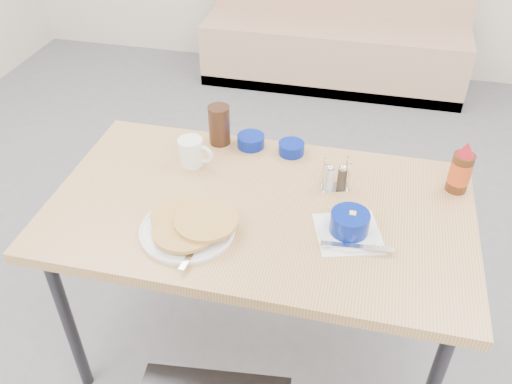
% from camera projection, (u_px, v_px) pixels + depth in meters
% --- Properties ---
extents(booth_bench, '(1.90, 0.56, 1.22)m').
position_uv_depth(booth_bench, '(335.00, 35.00, 3.99)').
color(booth_bench, tan).
rests_on(booth_bench, ground).
extents(dining_table, '(1.40, 0.80, 0.76)m').
position_uv_depth(dining_table, '(260.00, 219.00, 1.84)').
color(dining_table, tan).
rests_on(dining_table, ground).
extents(pancake_plate, '(0.31, 0.33, 0.05)m').
position_uv_depth(pancake_plate, '(189.00, 226.00, 1.69)').
color(pancake_plate, white).
rests_on(pancake_plate, dining_table).
extents(coffee_mug, '(0.13, 0.09, 0.10)m').
position_uv_depth(coffee_mug, '(192.00, 152.00, 1.96)').
color(coffee_mug, white).
rests_on(coffee_mug, dining_table).
extents(grits_setting, '(0.27, 0.25, 0.08)m').
position_uv_depth(grits_setting, '(349.00, 226.00, 1.67)').
color(grits_setting, white).
rests_on(grits_setting, dining_table).
extents(creamer_bowl, '(0.10, 0.10, 0.05)m').
position_uv_depth(creamer_bowl, '(251.00, 141.00, 2.07)').
color(creamer_bowl, navy).
rests_on(creamer_bowl, dining_table).
extents(butter_bowl, '(0.10, 0.10, 0.04)m').
position_uv_depth(butter_bowl, '(291.00, 148.00, 2.03)').
color(butter_bowl, navy).
rests_on(butter_bowl, dining_table).
extents(amber_tumbler, '(0.09, 0.09, 0.15)m').
position_uv_depth(amber_tumbler, '(219.00, 125.00, 2.06)').
color(amber_tumbler, black).
rests_on(amber_tumbler, dining_table).
extents(condiment_caddy, '(0.11, 0.08, 0.11)m').
position_uv_depth(condiment_caddy, '(336.00, 179.00, 1.85)').
color(condiment_caddy, silver).
rests_on(condiment_caddy, dining_table).
extents(syrup_bottle, '(0.07, 0.07, 0.19)m').
position_uv_depth(syrup_bottle, '(461.00, 170.00, 1.82)').
color(syrup_bottle, '#47230F').
rests_on(syrup_bottle, dining_table).
extents(sugar_wrapper, '(0.05, 0.04, 0.00)m').
position_uv_depth(sugar_wrapper, '(188.00, 215.00, 1.76)').
color(sugar_wrapper, '#D05C45').
rests_on(sugar_wrapper, dining_table).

